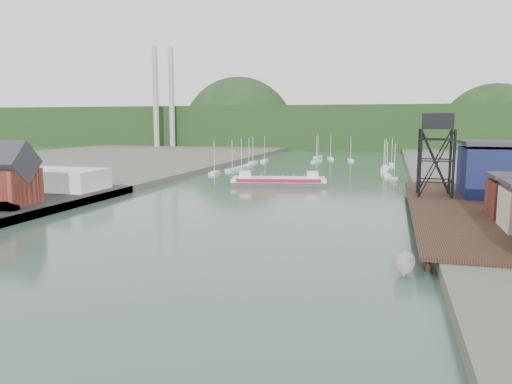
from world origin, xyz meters
The scene contains 11 objects.
ground centered at (0.00, 0.00, 0.00)m, with size 600.00×600.00×0.00m, color #2C4539.
east_pier centered at (37.00, 45.00, 1.90)m, with size 14.00×70.00×2.45m.
harbor_building centered at (-42.00, 30.00, 6.09)m, with size 12.20×8.20×8.90m.
white_shed centered at (-44.00, 50.00, 3.85)m, with size 18.00×12.00×4.50m, color silver.
lift_tower centered at (35.00, 58.00, 15.65)m, with size 6.50×6.50×16.00m.
marina_sailboats centered at (0.08, 138.46, 0.35)m, with size 57.71×92.65×0.90m.
smokestacks centered at (-106.00, 232.50, 30.00)m, with size 11.20×8.20×60.00m.
distant_hills centered at (-3.98, 301.35, 10.38)m, with size 500.00×120.00×80.00m.
chain_ferry centered at (-2.00, 83.43, 1.02)m, with size 26.13×14.57×3.55m.
motorboat centered at (28.56, 10.17, 1.09)m, with size 2.11×5.62×2.17m, color silver.
car_west_b centered at (-36.06, 24.00, 2.36)m, with size 1.60×4.59×1.51m, color #999999.
Camera 1 is at (26.66, -44.84, 16.63)m, focal length 35.00 mm.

